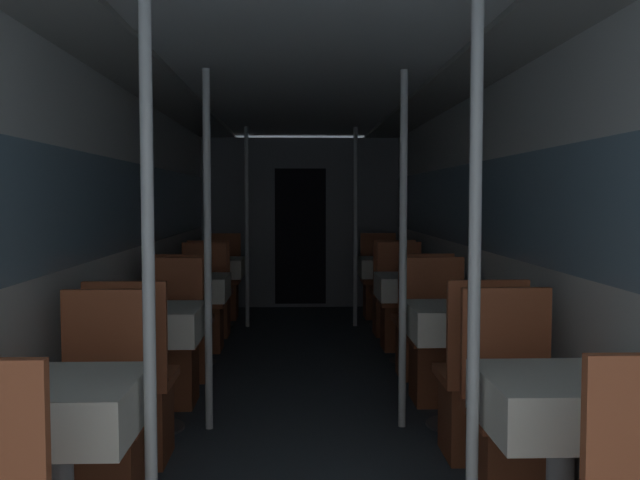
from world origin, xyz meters
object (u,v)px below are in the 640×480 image
at_px(chair_left_far_0, 101,448).
at_px(chair_right_far_2, 401,316).
at_px(dining_table_right_1, 456,327).
at_px(chair_right_near_1, 478,402).
at_px(support_pole_right_1, 403,251).
at_px(chair_left_far_2, 203,317).
at_px(dining_table_left_0, 58,417).
at_px(chair_left_near_2, 184,341).
at_px(dining_table_right_2, 411,291).
at_px(chair_right_far_1, 438,358).
at_px(chair_left_far_1, 170,360).
at_px(support_pole_left_0, 149,287).
at_px(support_pole_left_1, 208,251).
at_px(support_pole_right_0, 474,285).
at_px(chair_left_near_3, 211,307).
at_px(dining_table_left_3, 217,271).
at_px(support_pole_right_3, 355,227).
at_px(chair_right_far_3, 379,292).
at_px(dining_table_right_0, 561,412).
at_px(dining_table_right_3, 385,270).
at_px(chair_right_far_0, 515,443).
at_px(chair_left_near_1, 134,406).
at_px(chair_right_near_3, 392,306).
at_px(support_pole_left_3, 247,227).
at_px(dining_table_left_2, 194,292).
at_px(chair_left_far_3, 222,293).
at_px(dining_table_left_1, 153,329).
at_px(chair_right_near_2, 422,339).

xyz_separation_m(chair_left_far_0, chair_right_far_2, (1.81, 3.38, 0.00)).
bearing_deg(dining_table_right_1, chair_right_far_2, 90.00).
xyz_separation_m(chair_right_near_1, support_pole_right_1, (-0.33, 0.53, 0.77)).
bearing_deg(chair_left_far_2, chair_right_near_1, 123.31).
height_order(dining_table_left_0, chair_left_near_2, chair_left_near_2).
bearing_deg(dining_table_right_2, chair_right_far_1, -90.00).
bearing_deg(chair_left_far_1, support_pole_left_0, 98.32).
height_order(support_pole_left_1, support_pole_right_1, same).
bearing_deg(support_pole_right_0, chair_left_near_3, 108.08).
xyz_separation_m(dining_table_left_3, support_pole_right_3, (1.48, 0.00, 0.46)).
xyz_separation_m(dining_table_right_2, chair_right_far_3, (0.00, 2.22, -0.30)).
relative_size(dining_table_right_0, support_pole_right_0, 0.34).
bearing_deg(support_pole_left_0, dining_table_right_3, 73.71).
distance_m(chair_left_far_2, support_pole_right_0, 4.25).
relative_size(chair_right_far_0, chair_right_far_2, 1.00).
bearing_deg(dining_table_right_2, chair_left_near_1, -129.14).
xyz_separation_m(chair_right_near_1, chair_right_near_3, (0.00, 3.38, 0.00)).
distance_m(chair_left_near_2, dining_table_right_2, 1.91).
height_order(support_pole_left_3, dining_table_right_0, support_pole_left_3).
distance_m(dining_table_left_3, chair_right_far_3, 1.91).
xyz_separation_m(dining_table_left_2, dining_table_right_0, (1.81, -3.38, 0.00)).
bearing_deg(chair_left_far_0, dining_table_right_3, -111.70).
height_order(chair_left_far_0, chair_right_near_1, same).
distance_m(chair_left_near_2, chair_left_far_3, 2.75).
distance_m(dining_table_right_0, support_pole_right_1, 1.78).
distance_m(chair_left_far_1, support_pole_left_1, 0.99).
relative_size(chair_left_far_3, support_pole_right_0, 0.45).
relative_size(chair_right_far_0, dining_table_right_2, 1.32).
relative_size(support_pole_right_0, chair_right_far_1, 2.20).
bearing_deg(support_pole_right_0, chair_right_far_0, 58.50).
distance_m(dining_table_left_0, dining_table_right_2, 3.84).
height_order(chair_left_near_3, chair_left_far_3, same).
relative_size(support_pole_left_1, chair_right_far_2, 2.20).
distance_m(dining_table_left_2, chair_right_far_1, 2.17).
xyz_separation_m(dining_table_left_1, chair_right_far_0, (1.81, -1.16, -0.30)).
height_order(chair_left_far_1, chair_right_near_3, same).
bearing_deg(chair_left_near_3, chair_left_far_1, -90.00).
xyz_separation_m(support_pole_left_0, chair_left_far_2, (-0.33, 3.91, -0.77)).
bearing_deg(chair_right_far_0, chair_right_near_3, -90.00).
relative_size(chair_left_near_1, dining_table_right_1, 1.32).
bearing_deg(support_pole_right_0, chair_left_far_3, 104.82).
height_order(chair_right_far_0, chair_right_far_2, same).
bearing_deg(chair_left_near_1, support_pole_right_3, 69.24).
bearing_deg(dining_table_left_0, chair_right_near_2, 57.63).
bearing_deg(support_pole_left_1, dining_table_left_3, 95.49).
distance_m(dining_table_left_1, chair_right_far_0, 2.17).
xyz_separation_m(dining_table_left_2, chair_right_far_2, (1.81, 0.53, -0.30)).
relative_size(chair_right_near_2, dining_table_right_3, 1.32).
height_order(dining_table_left_3, dining_table_right_0, same).
height_order(dining_table_left_0, chair_right_far_3, chair_right_far_3).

